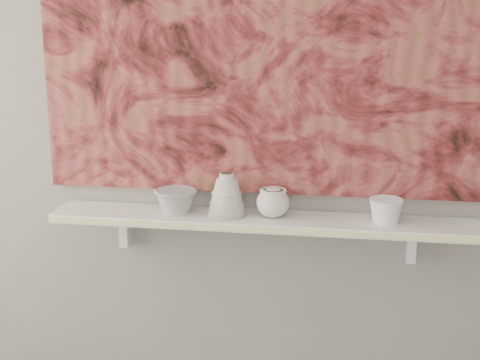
% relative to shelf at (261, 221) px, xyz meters
% --- Properties ---
extents(wall_back, '(3.60, 0.00, 3.60)m').
position_rel_shelf_xyz_m(wall_back, '(0.00, 0.09, 0.44)').
color(wall_back, gray).
rests_on(wall_back, floor).
extents(shelf, '(1.40, 0.18, 0.03)m').
position_rel_shelf_xyz_m(shelf, '(0.00, 0.00, 0.00)').
color(shelf, silver).
rests_on(shelf, wall_back).
extents(shelf_stripe, '(1.40, 0.01, 0.02)m').
position_rel_shelf_xyz_m(shelf_stripe, '(0.00, -0.09, 0.00)').
color(shelf_stripe, beige).
rests_on(shelf_stripe, shelf).
extents(bracket_left, '(0.03, 0.06, 0.12)m').
position_rel_shelf_xyz_m(bracket_left, '(-0.49, 0.06, -0.07)').
color(bracket_left, silver).
rests_on(bracket_left, wall_back).
extents(bracket_right, '(0.03, 0.06, 0.12)m').
position_rel_shelf_xyz_m(bracket_right, '(0.49, 0.06, -0.07)').
color(bracket_right, silver).
rests_on(bracket_right, wall_back).
extents(painting, '(1.50, 0.02, 1.10)m').
position_rel_shelf_xyz_m(painting, '(0.00, 0.08, 0.62)').
color(painting, maroon).
rests_on(painting, wall_back).
extents(house_motif, '(0.09, 0.00, 0.08)m').
position_rel_shelf_xyz_m(house_motif, '(0.45, 0.07, 0.32)').
color(house_motif, black).
rests_on(house_motif, painting).
extents(bowl_grey, '(0.19, 0.19, 0.08)m').
position_rel_shelf_xyz_m(bowl_grey, '(-0.29, 0.00, 0.06)').
color(bowl_grey, '#9F9F9C').
rests_on(bowl_grey, shelf).
extents(cup_cream, '(0.14, 0.14, 0.10)m').
position_rel_shelf_xyz_m(cup_cream, '(0.04, 0.00, 0.06)').
color(cup_cream, silver).
rests_on(cup_cream, shelf).
extents(bell_vessel, '(0.13, 0.13, 0.14)m').
position_rel_shelf_xyz_m(bell_vessel, '(-0.12, 0.00, 0.09)').
color(bell_vessel, beige).
rests_on(bell_vessel, shelf).
extents(bowl_white, '(0.12, 0.12, 0.08)m').
position_rel_shelf_xyz_m(bowl_white, '(0.40, 0.00, 0.05)').
color(bowl_white, white).
rests_on(bowl_white, shelf).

